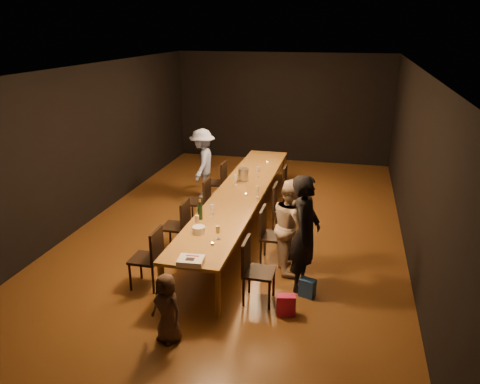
% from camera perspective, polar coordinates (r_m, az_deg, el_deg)
% --- Properties ---
extents(ground, '(10.00, 10.00, 0.00)m').
position_cam_1_polar(ground, '(9.04, 0.05, -4.36)').
color(ground, '#4C2713').
rests_on(ground, ground).
extents(room_shell, '(6.04, 10.04, 3.02)m').
position_cam_1_polar(room_shell, '(8.41, 0.05, 8.67)').
color(room_shell, black).
rests_on(room_shell, ground).
extents(table, '(0.90, 6.00, 0.75)m').
position_cam_1_polar(table, '(8.78, 0.05, -0.18)').
color(table, brown).
rests_on(table, ground).
extents(chair_right_0, '(0.42, 0.42, 0.93)m').
position_cam_1_polar(chair_right_0, '(6.57, 2.35, -9.66)').
color(chair_right_0, black).
rests_on(chair_right_0, ground).
extents(chair_right_1, '(0.42, 0.42, 0.93)m').
position_cam_1_polar(chair_right_1, '(7.63, 4.15, -5.34)').
color(chair_right_1, black).
rests_on(chair_right_1, ground).
extents(chair_right_2, '(0.42, 0.42, 0.93)m').
position_cam_1_polar(chair_right_2, '(8.72, 5.49, -2.09)').
color(chair_right_2, black).
rests_on(chair_right_2, ground).
extents(chair_right_3, '(0.42, 0.42, 0.93)m').
position_cam_1_polar(chair_right_3, '(9.83, 6.53, 0.44)').
color(chair_right_3, black).
rests_on(chair_right_3, ground).
extents(chair_left_0, '(0.42, 0.42, 0.93)m').
position_cam_1_polar(chair_left_0, '(7.06, -11.43, -7.88)').
color(chair_left_0, black).
rests_on(chair_left_0, ground).
extents(chair_left_1, '(0.42, 0.42, 0.93)m').
position_cam_1_polar(chair_left_1, '(8.05, -7.89, -4.10)').
color(chair_left_1, black).
rests_on(chair_left_1, ground).
extents(chair_left_2, '(0.42, 0.42, 0.93)m').
position_cam_1_polar(chair_left_2, '(9.09, -5.17, -1.15)').
color(chair_left_2, black).
rests_on(chair_left_2, ground).
extents(chair_left_3, '(0.42, 0.42, 0.93)m').
position_cam_1_polar(chair_left_3, '(10.16, -3.01, 1.19)').
color(chair_left_3, black).
rests_on(chair_left_3, ground).
extents(woman_birthday, '(0.50, 0.69, 1.74)m').
position_cam_1_polar(woman_birthday, '(6.78, 7.94, -5.02)').
color(woman_birthday, black).
rests_on(woman_birthday, ground).
extents(woman_tan, '(0.78, 0.88, 1.50)m').
position_cam_1_polar(woman_tan, '(7.31, 6.29, -4.13)').
color(woman_tan, '#CBB198').
rests_on(woman_tan, ground).
extents(man_blue, '(0.68, 1.06, 1.54)m').
position_cam_1_polar(man_blue, '(10.51, -4.58, 3.53)').
color(man_blue, '#90A5DE').
rests_on(man_blue, ground).
extents(child, '(0.52, 0.44, 0.90)m').
position_cam_1_polar(child, '(5.91, -8.89, -13.80)').
color(child, '#453227').
rests_on(child, ground).
extents(gift_bag_red, '(0.27, 0.18, 0.29)m').
position_cam_1_polar(gift_bag_red, '(6.47, 5.63, -13.55)').
color(gift_bag_red, '#CA1E59').
rests_on(gift_bag_red, ground).
extents(gift_bag_blue, '(0.25, 0.21, 0.27)m').
position_cam_1_polar(gift_bag_blue, '(6.90, 8.21, -11.48)').
color(gift_bag_blue, '#234F98').
rests_on(gift_bag_blue, ground).
extents(birthday_cake, '(0.36, 0.30, 0.08)m').
position_cam_1_polar(birthday_cake, '(6.19, -6.00, -8.34)').
color(birthday_cake, white).
rests_on(birthday_cake, table).
extents(plate_stack, '(0.25, 0.25, 0.11)m').
position_cam_1_polar(plate_stack, '(7.02, -5.05, -4.62)').
color(plate_stack, white).
rests_on(plate_stack, table).
extents(champagne_bottle, '(0.11, 0.11, 0.34)m').
position_cam_1_polar(champagne_bottle, '(7.47, -4.90, -2.12)').
color(champagne_bottle, black).
rests_on(champagne_bottle, table).
extents(ice_bucket, '(0.22, 0.22, 0.24)m').
position_cam_1_polar(ice_bucket, '(9.36, 0.44, 2.17)').
color(ice_bucket, silver).
rests_on(ice_bucket, table).
extents(wineglass_0, '(0.06, 0.06, 0.21)m').
position_cam_1_polar(wineglass_0, '(7.19, -5.24, -3.61)').
color(wineglass_0, beige).
rests_on(wineglass_0, table).
extents(wineglass_1, '(0.06, 0.06, 0.21)m').
position_cam_1_polar(wineglass_1, '(6.80, -2.72, -4.95)').
color(wineglass_1, beige).
rests_on(wineglass_1, table).
extents(wineglass_2, '(0.06, 0.06, 0.21)m').
position_cam_1_polar(wineglass_2, '(7.59, -3.43, -2.27)').
color(wineglass_2, silver).
rests_on(wineglass_2, table).
extents(wineglass_3, '(0.06, 0.06, 0.21)m').
position_cam_1_polar(wineglass_3, '(8.44, 2.16, 0.06)').
color(wineglass_3, beige).
rests_on(wineglass_3, table).
extents(wineglass_4, '(0.06, 0.06, 0.21)m').
position_cam_1_polar(wineglass_4, '(9.07, -0.50, 1.50)').
color(wineglass_4, silver).
rests_on(wineglass_4, table).
extents(wineglass_5, '(0.06, 0.06, 0.21)m').
position_cam_1_polar(wineglass_5, '(9.60, 2.22, 2.52)').
color(wineglass_5, silver).
rests_on(wineglass_5, table).
extents(tealight_near, '(0.05, 0.05, 0.03)m').
position_cam_1_polar(tealight_near, '(6.67, -3.40, -6.33)').
color(tealight_near, '#B2B7B2').
rests_on(tealight_near, table).
extents(tealight_mid, '(0.05, 0.05, 0.03)m').
position_cam_1_polar(tealight_mid, '(8.54, 0.71, -0.30)').
color(tealight_mid, '#B2B7B2').
rests_on(tealight_mid, table).
extents(tealight_far, '(0.05, 0.05, 0.03)m').
position_cam_1_polar(tealight_far, '(10.56, 3.36, 3.60)').
color(tealight_far, '#B2B7B2').
rests_on(tealight_far, table).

